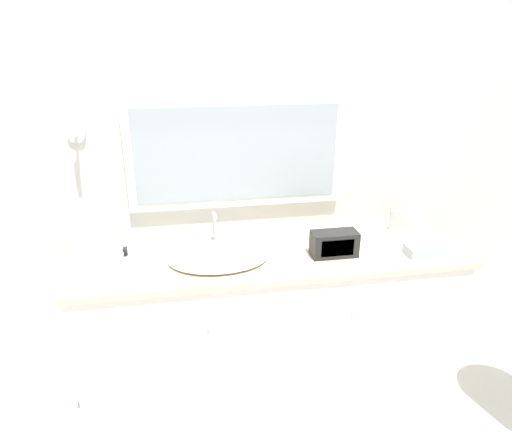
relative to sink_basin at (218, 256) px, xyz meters
name	(u,v)px	position (x,y,z in m)	size (l,w,h in m)	color
ground_plane	(281,427)	(0.29, -0.29, -0.92)	(14.00, 14.00, 0.00)	silver
wall_back	(261,169)	(0.28, 0.34, 0.36)	(8.00, 0.18, 2.55)	silver
vanity_counter	(271,324)	(0.29, 0.02, -0.47)	(2.10, 0.59, 0.90)	white
sink_basin	(218,256)	(0.00, 0.00, 0.00)	(0.52, 0.42, 0.19)	white
soap_bottle	(128,268)	(-0.44, -0.17, 0.06)	(0.06, 0.06, 0.19)	white
appliance_box	(334,244)	(0.60, -0.06, 0.05)	(0.24, 0.11, 0.13)	black
picture_frame	(398,220)	(1.09, 0.21, 0.04)	(0.10, 0.01, 0.12)	#B2B2B7
hand_towel_near_sink	(124,250)	(-0.49, 0.16, 0.00)	(0.18, 0.14, 0.03)	#A8B7C6
hand_towel_far_corner	(424,250)	(1.08, -0.13, 0.01)	(0.19, 0.11, 0.05)	#A8B7C6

